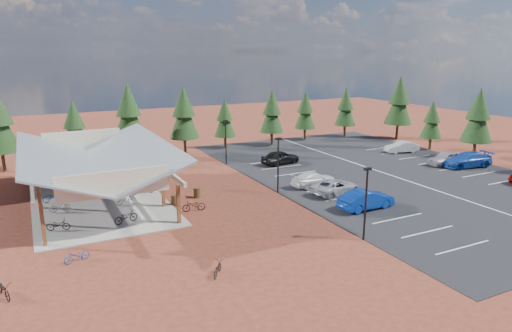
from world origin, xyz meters
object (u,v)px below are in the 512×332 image
object	(u,v)px
trash_bin_0	(175,200)
car_4	(280,157)
bike_6	(139,190)
bike_7	(104,172)
bike_8	(4,289)
bike_16	(194,205)
trash_bin_1	(197,193)
lamp_post_1	(278,161)
lamp_post_0	(366,199)
car_7	(467,160)
bike_0	(58,225)
bike_5	(125,198)
lamp_post_2	(226,139)
bike_2	(53,197)
bike_4	(126,217)
car_2	(336,187)
car_9	(402,147)
bike_10	(77,255)
car_1	(366,199)
bike_1	(60,207)
bike_12	(217,269)
bike_pavilion	(95,158)
bike_3	(53,182)
car_8	(446,158)
car_3	(314,179)

from	to	relation	value
trash_bin_0	car_4	bearing A→B (deg)	29.49
bike_6	bike_7	world-z (taller)	bike_7
bike_8	bike_16	distance (m)	15.67
bike_16	car_4	xyz separation A→B (m)	(14.08, 10.56, 0.33)
bike_7	trash_bin_1	bearing A→B (deg)	-164.00
lamp_post_1	bike_8	distance (m)	23.92
lamp_post_0	car_7	xyz separation A→B (m)	(23.48, 10.81, -2.11)
bike_0	bike_16	distance (m)	10.12
bike_6	bike_8	xyz separation A→B (m)	(-10.40, -14.47, -0.05)
trash_bin_0	bike_5	distance (m)	4.15
lamp_post_2	bike_2	xyz separation A→B (m)	(-18.53, -5.86, -2.44)
bike_0	bike_4	bearing A→B (deg)	-81.61
car_2	bike_0	bearing A→B (deg)	75.14
trash_bin_1	bike_8	world-z (taller)	bike_8
trash_bin_1	car_2	world-z (taller)	car_2
car_9	bike_7	bearing A→B (deg)	-86.23
bike_2	bike_10	distance (m)	12.88
bike_5	car_1	xyz separation A→B (m)	(17.44, -9.78, 0.21)
car_2	bike_1	bearing A→B (deg)	65.14
bike_0	bike_7	bearing A→B (deg)	-4.79
bike_12	car_2	xyz separation A→B (m)	(15.35, 9.52, 0.30)
lamp_post_2	bike_8	xyz separation A→B (m)	(-21.84, -21.42, -2.51)
bike_6	car_4	xyz separation A→B (m)	(17.03, 4.30, 0.31)
lamp_post_2	bike_7	world-z (taller)	lamp_post_2
trash_bin_0	bike_8	world-z (taller)	bike_8
car_4	car_9	distance (m)	16.95
bike_pavilion	car_2	world-z (taller)	bike_pavilion
lamp_post_0	bike_12	size ratio (longest dim) A/B	3.34
bike_8	bike_10	bearing A→B (deg)	15.25
trash_bin_1	bike_3	xyz separation A→B (m)	(-11.20, 8.88, 0.17)
car_2	car_7	size ratio (longest dim) A/B	0.85
lamp_post_1	bike_12	world-z (taller)	lamp_post_1
trash_bin_0	bike_1	bearing A→B (deg)	165.66
trash_bin_0	bike_0	xyz separation A→B (m)	(-9.16, -1.80, 0.08)
bike_16	trash_bin_0	bearing A→B (deg)	-148.50
bike_12	car_4	size ratio (longest dim) A/B	0.33
bike_1	bike_8	xyz separation A→B (m)	(-3.63, -12.50, -0.11)
bike_2	bike_7	bearing A→B (deg)	-39.01
bike_8	car_1	world-z (taller)	car_1
lamp_post_1	bike_0	xyz separation A→B (m)	(-18.61, -0.97, -2.45)
bike_3	car_8	distance (m)	41.78
lamp_post_0	car_2	xyz separation A→B (m)	(4.46, 9.30, -2.27)
car_2	lamp_post_1	bearing A→B (deg)	48.24
lamp_post_1	car_3	distance (m)	4.70
bike_7	car_3	size ratio (longest dim) A/B	0.36
bike_8	car_9	bearing A→B (deg)	1.67
car_7	car_4	bearing A→B (deg)	-109.74
lamp_post_2	car_1	xyz separation A→B (m)	(4.27, -19.11, -2.13)
bike_pavilion	car_4	bearing A→B (deg)	11.92
bike_2	bike_5	size ratio (longest dim) A/B	0.93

